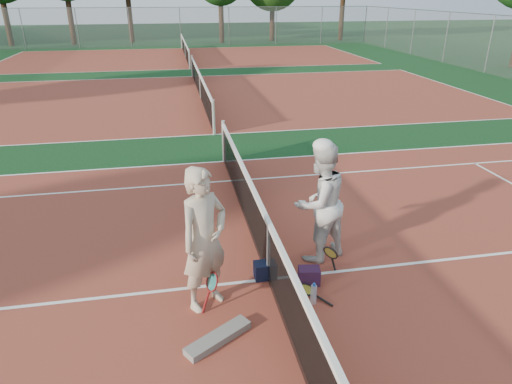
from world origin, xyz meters
TOP-DOWN VIEW (x-y plane):
  - ground at (0.00, 0.00)m, footprint 130.00×130.00m
  - court_main at (0.00, 0.00)m, footprint 23.77×10.97m
  - court_far_a at (0.00, 13.50)m, footprint 23.77×10.97m
  - court_far_b at (0.00, 27.00)m, footprint 23.77×10.97m
  - net_main at (0.00, 0.00)m, footprint 0.10×10.98m
  - net_far_a at (0.00, 13.50)m, footprint 0.10×10.98m
  - net_far_b at (0.00, 27.00)m, footprint 0.10×10.98m
  - fence_back at (0.00, 34.00)m, footprint 32.00×0.06m
  - player_a at (-0.98, -0.40)m, footprint 0.90×0.85m
  - player_b at (0.94, 0.52)m, footprint 1.19×1.09m
  - racket_red at (-0.91, -0.54)m, footprint 0.35×0.36m
  - racket_black_held at (0.95, -0.09)m, footprint 0.40×0.40m
  - racket_spare at (0.48, -0.45)m, footprint 0.58×0.64m
  - sports_bag_navy at (-0.04, 0.06)m, footprint 0.34×0.24m
  - sports_bag_purple at (0.59, -0.21)m, footprint 0.35×0.27m
  - net_cover_canvas at (-0.91, -1.21)m, footprint 0.92×0.70m
  - water_bottle at (0.51, -0.70)m, footprint 0.09×0.09m

SIDE VIEW (x-z plane):
  - ground at x=0.00m, z-range 0.00..0.00m
  - court_main at x=0.00m, z-range 0.00..0.01m
  - court_far_a at x=0.00m, z-range 0.00..0.01m
  - court_far_b at x=0.00m, z-range 0.00..0.01m
  - racket_spare at x=0.48m, z-range 0.00..0.10m
  - net_cover_canvas at x=-0.91m, z-range 0.00..0.10m
  - sports_bag_purple at x=0.59m, z-range 0.00..0.26m
  - sports_bag_navy at x=-0.04m, z-range 0.00..0.27m
  - water_bottle at x=0.51m, z-range 0.00..0.30m
  - racket_black_held at x=0.95m, z-range 0.00..0.55m
  - racket_red at x=-0.91m, z-range 0.00..0.57m
  - net_main at x=0.00m, z-range 0.00..1.02m
  - net_far_a at x=0.00m, z-range 0.00..1.02m
  - net_far_b at x=0.00m, z-range 0.00..1.02m
  - player_b at x=0.94m, z-range 0.00..2.00m
  - player_a at x=-0.98m, z-range 0.00..2.07m
  - fence_back at x=0.00m, z-range 0.00..3.00m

